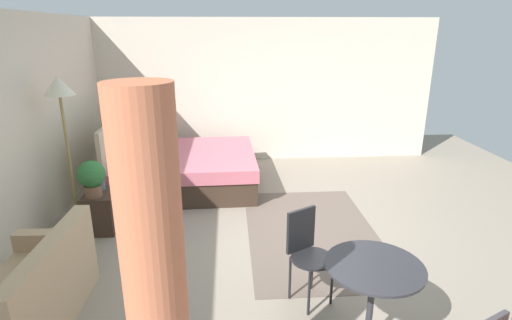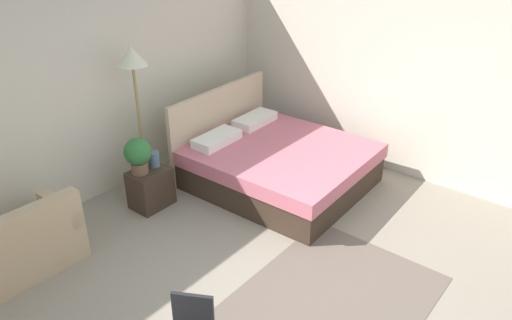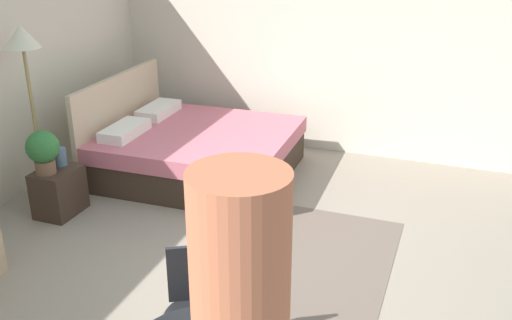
{
  "view_description": "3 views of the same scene",
  "coord_description": "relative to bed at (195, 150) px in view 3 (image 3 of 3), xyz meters",
  "views": [
    {
      "loc": [
        -4.41,
        0.71,
        2.4
      ],
      "look_at": [
        0.35,
        0.39,
        0.83
      ],
      "focal_mm": 28.0,
      "sensor_mm": 36.0,
      "label": 1
    },
    {
      "loc": [
        -2.93,
        -1.91,
        3.29
      ],
      "look_at": [
        0.43,
        0.82,
        1.05
      ],
      "focal_mm": 34.1,
      "sensor_mm": 36.0,
      "label": 2
    },
    {
      "loc": [
        -4.06,
        -1.44,
        2.81
      ],
      "look_at": [
        0.52,
        0.26,
        0.79
      ],
      "focal_mm": 40.35,
      "sensor_mm": 36.0,
      "label": 3
    }
  ],
  "objects": [
    {
      "name": "ground_plane",
      "position": [
        -1.66,
        -1.46,
        -0.31
      ],
      "size": [
        9.08,
        9.22,
        0.02
      ],
      "primitive_type": "cube",
      "color": "gray"
    },
    {
      "name": "wall_right",
      "position": [
        1.38,
        -1.46,
        1.0
      ],
      "size": [
        0.12,
        6.22,
        2.61
      ],
      "primitive_type": "cube",
      "color": "beige",
      "rests_on": "ground"
    },
    {
      "name": "area_rug",
      "position": [
        -1.69,
        -1.74,
        -0.3
      ],
      "size": [
        2.53,
        1.58,
        0.01
      ],
      "primitive_type": "cube",
      "color": "#66564C",
      "rests_on": "ground"
    },
    {
      "name": "bed",
      "position": [
        0.0,
        0.0,
        0.0
      ],
      "size": [
        1.96,
        2.19,
        1.13
      ],
      "color": "#38281E",
      "rests_on": "ground"
    },
    {
      "name": "nightstand",
      "position": [
        -1.42,
        0.86,
        -0.05
      ],
      "size": [
        0.48,
        0.36,
        0.49
      ],
      "color": "#38281E",
      "rests_on": "ground"
    },
    {
      "name": "potted_plant",
      "position": [
        -1.52,
        0.89,
        0.44
      ],
      "size": [
        0.33,
        0.33,
        0.45
      ],
      "color": "brown",
      "rests_on": "nightstand"
    },
    {
      "name": "vase",
      "position": [
        -1.3,
        0.89,
        0.28
      ],
      "size": [
        0.14,
        0.14,
        0.19
      ],
      "color": "slate",
      "rests_on": "nightstand"
    },
    {
      "name": "floor_lamp",
      "position": [
        -1.18,
        1.26,
        1.33
      ],
      "size": [
        0.36,
        0.36,
        1.88
      ],
      "color": "#99844C",
      "rests_on": "ground"
    },
    {
      "name": "cafe_chair_near_window",
      "position": [
        -2.93,
        -1.42,
        0.23
      ],
      "size": [
        0.52,
        0.52,
        0.87
      ],
      "color": "black",
      "rests_on": "ground"
    }
  ]
}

